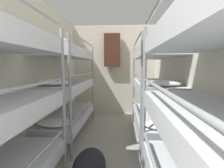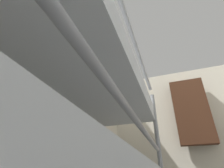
{
  "view_description": "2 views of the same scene",
  "coord_description": "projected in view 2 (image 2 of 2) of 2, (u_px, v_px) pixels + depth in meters",
  "views": [
    {
      "loc": [
        0.24,
        0.32,
        1.38
      ],
      "look_at": [
        0.03,
        3.77,
        1.02
      ],
      "focal_mm": 28.0,
      "sensor_mm": 36.0,
      "label": 1
    },
    {
      "loc": [
        -0.34,
        2.71,
        0.96
      ],
      "look_at": [
        -0.7,
        3.73,
        1.57
      ],
      "focal_mm": 28.0,
      "sensor_mm": 36.0,
      "label": 2
    }
  ],
  "objects": [
    {
      "name": "wall_back",
      "position": [
        206.0,
        155.0,
        2.21
      ],
      "size": [
        2.44,
        0.06,
        2.51
      ],
      "color": "beige",
      "rests_on": "ground_plane"
    },
    {
      "name": "hanging_coat",
      "position": [
        191.0,
        111.0,
        2.37
      ],
      "size": [
        0.44,
        0.12,
        0.9
      ],
      "color": "#472819"
    }
  ]
}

